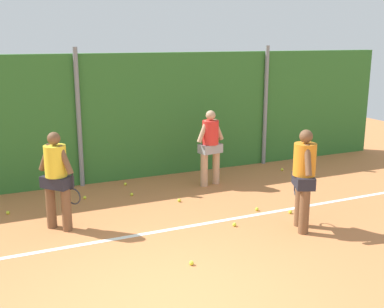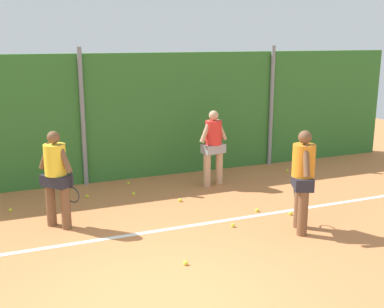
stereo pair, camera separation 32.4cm
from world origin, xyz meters
name	(u,v)px [view 1 (the left image)]	position (x,y,z in m)	size (l,w,h in m)	color
ground_plane	(131,252)	(0.00, 1.59, 0.00)	(24.90, 24.90, 0.00)	#C67542
hedge_fence_backdrop	(77,121)	(0.00, 5.42, 1.42)	(16.19, 0.25, 2.84)	#33702D
fence_post_center	(79,118)	(0.00, 5.25, 1.49)	(0.10, 0.10, 2.99)	gray
fence_post_right	(265,106)	(4.67, 5.25, 1.49)	(0.10, 0.10, 2.99)	gray
court_baseline_paint	(121,238)	(0.00, 2.15, 0.00)	(11.83, 0.10, 0.01)	white
player_foreground_near	(304,175)	(2.89, 1.27, 0.96)	(0.48, 0.76, 1.72)	brown
player_midcourt	(57,176)	(-0.84, 2.95, 0.94)	(0.60, 0.58, 1.68)	brown
player_backcourt_far	(210,144)	(2.59, 4.16, 0.93)	(0.69, 0.36, 1.66)	tan
tennis_ball_0	(191,263)	(0.65, 0.82, 0.03)	(0.07, 0.07, 0.07)	#CCDB33
tennis_ball_1	(125,184)	(0.86, 4.86, 0.03)	(0.07, 0.07, 0.07)	#CCDB33
tennis_ball_2	(132,194)	(0.78, 4.12, 0.03)	(0.07, 0.07, 0.07)	#CCDB33
tennis_ball_3	(257,209)	(2.67, 2.33, 0.03)	(0.07, 0.07, 0.07)	#CCDB33
tennis_ball_7	(179,200)	(1.53, 3.38, 0.03)	(0.07, 0.07, 0.07)	#CCDB33
tennis_ball_8	(85,198)	(-0.14, 4.31, 0.03)	(0.07, 0.07, 0.07)	#CCDB33
tennis_ball_10	(8,213)	(-1.61, 4.04, 0.03)	(0.07, 0.07, 0.07)	#CCDB33
tennis_ball_11	(234,225)	(1.92, 1.83, 0.03)	(0.07, 0.07, 0.07)	#CCDB33
tennis_ball_12	(290,212)	(3.16, 1.95, 0.03)	(0.07, 0.07, 0.07)	#CCDB33
tennis_ball_13	(282,170)	(4.70, 4.45, 0.03)	(0.07, 0.07, 0.07)	#CCDB33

